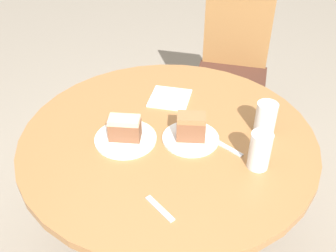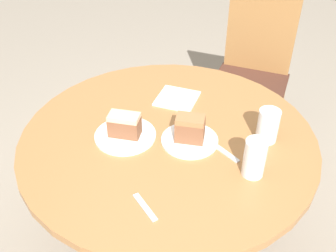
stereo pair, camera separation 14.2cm
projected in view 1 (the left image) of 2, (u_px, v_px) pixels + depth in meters
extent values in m
plane|color=gray|center=(168.00, 252.00, 1.88)|extent=(8.00, 8.00, 0.00)
cylinder|color=#9E6B3D|center=(168.00, 250.00, 1.88)|extent=(0.63, 0.63, 0.03)
cylinder|color=#9E6B3D|center=(168.00, 201.00, 1.67)|extent=(0.11, 0.11, 0.66)
cylinder|color=#9E6B3D|center=(168.00, 138.00, 1.46)|extent=(1.09, 1.09, 0.03)
cylinder|color=olive|center=(191.00, 130.00, 2.29)|extent=(0.04, 0.04, 0.44)
cylinder|color=olive|center=(253.00, 139.00, 2.22)|extent=(0.04, 0.04, 0.44)
cylinder|color=olive|center=(202.00, 95.00, 2.58)|extent=(0.04, 0.04, 0.44)
cylinder|color=olive|center=(258.00, 103.00, 2.51)|extent=(0.04, 0.04, 0.44)
cube|color=#47281E|center=(229.00, 82.00, 2.26)|extent=(0.44, 0.46, 0.03)
cube|color=olive|center=(238.00, 24.00, 2.25)|extent=(0.39, 0.05, 0.52)
cylinder|color=white|center=(190.00, 139.00, 1.42)|extent=(0.21, 0.21, 0.01)
cylinder|color=white|center=(126.00, 139.00, 1.42)|extent=(0.23, 0.23, 0.01)
cube|color=brown|center=(191.00, 129.00, 1.40)|extent=(0.12, 0.09, 0.08)
cube|color=#9E6B42|center=(191.00, 118.00, 1.37)|extent=(0.11, 0.09, 0.02)
cube|color=brown|center=(125.00, 130.00, 1.40)|extent=(0.12, 0.09, 0.07)
cube|color=beige|center=(124.00, 120.00, 1.37)|extent=(0.12, 0.09, 0.02)
cylinder|color=beige|center=(259.00, 157.00, 1.29)|extent=(0.06, 0.06, 0.08)
cylinder|color=white|center=(260.00, 151.00, 1.28)|extent=(0.07, 0.07, 0.13)
cylinder|color=silver|center=(265.00, 123.00, 1.44)|extent=(0.07, 0.07, 0.08)
cylinder|color=white|center=(266.00, 118.00, 1.43)|extent=(0.08, 0.08, 0.12)
cube|color=silver|center=(170.00, 98.00, 1.64)|extent=(0.18, 0.18, 0.01)
cube|color=silver|center=(224.00, 146.00, 1.39)|extent=(0.14, 0.08, 0.00)
cube|color=silver|center=(160.00, 209.00, 1.16)|extent=(0.11, 0.08, 0.00)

